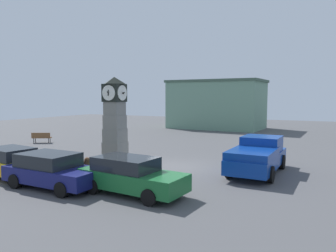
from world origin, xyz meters
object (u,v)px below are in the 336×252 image
Objects in this scene: bollard_mid_row at (87,169)px; bollard_near_tower at (118,172)px; bollard_far_row at (63,167)px; car_by_building at (131,175)px; bench at (41,137)px; pickup_truck at (258,156)px; car_navy_sedan at (13,163)px; clock_tower at (115,124)px; car_near_tower at (53,170)px.

bollard_near_tower is at bearing 17.58° from bollard_mid_row.
bollard_far_row is 4.30m from car_by_building.
car_by_building is 17.68m from bench.
bollard_near_tower is 0.22× the size of car_by_building.
car_navy_sedan is at bearing -148.48° from pickup_truck.
car_by_building is (3.49, -3.74, -1.69)m from clock_tower.
pickup_truck is at bearing 31.52° from car_navy_sedan.
pickup_truck is (7.53, 6.80, 0.16)m from car_near_tower.
car_near_tower is 15.11m from bench.
car_navy_sedan reaches higher than bollard_near_tower.
bollard_mid_row is 0.27× the size of car_navy_sedan.
car_by_building is (3.64, 0.71, 0.01)m from car_near_tower.
bollard_near_tower is 5.44m from car_navy_sedan.
bollard_far_row is at bearing -145.74° from pickup_truck.
bench is (-15.19, 9.04, -0.25)m from car_by_building.
car_near_tower is at bearing -169.01° from car_by_building.
bollard_near_tower is 0.89× the size of bollard_mid_row.
clock_tower is 5.48m from car_navy_sedan.
bollard_far_row is at bearing -167.06° from bollard_near_tower.
bollard_near_tower is at bearing -29.80° from bench.
car_by_building is at bearing 3.28° from car_navy_sedan.
car_navy_sedan is 0.94× the size of car_near_tower.
pickup_truck is at bearing 38.28° from bollard_mid_row.
car_by_building is 0.85× the size of pickup_truck.
car_by_building is at bearing -7.25° from bollard_far_row.
car_by_building is at bearing -38.92° from bollard_near_tower.
car_navy_sedan is at bearing -47.91° from bench.
pickup_truck is 19.30m from bench.
bench is at bearing 145.87° from bollard_mid_row.
car_by_building is (1.47, -1.19, 0.25)m from bollard_near_tower.
car_navy_sedan is 2.56× the size of bench.
bollard_near_tower is 0.90× the size of bollard_far_row.
bollard_far_row is (-0.77, -3.19, -1.88)m from clock_tower.
clock_tower is 1.19× the size of car_navy_sedan.
bollard_far_row is 2.59m from car_navy_sedan.
bollard_far_row is at bearing 21.02° from car_navy_sedan.
bench is at bearing 155.60° from clock_tower.
pickup_truck reaches higher than bollard_far_row.
bollard_mid_row is 1.62m from car_near_tower.
clock_tower is at bearing -24.40° from bench.
car_near_tower is at bearing -91.97° from clock_tower.
bollard_near_tower is 0.19× the size of pickup_truck.
car_navy_sedan is 3.05m from car_near_tower.
car_navy_sedan is at bearing -158.98° from bollard_far_row.
pickup_truck is at bearing 42.10° from car_near_tower.
car_by_building is at bearing -13.99° from bollard_mid_row.
bollard_near_tower is 0.24× the size of car_navy_sedan.
clock_tower reaches higher than car_by_building.
bollard_far_row is 0.70× the size of bench.
bollard_far_row is 1.41m from car_near_tower.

